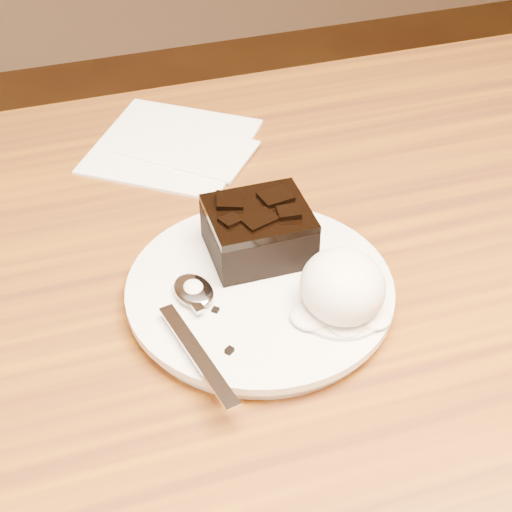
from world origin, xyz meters
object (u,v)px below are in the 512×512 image
object	(u,v)px
ice_cream_scoop	(343,287)
napkin	(172,145)
plate	(260,294)
brownie	(258,234)
spoon	(194,292)

from	to	relation	value
ice_cream_scoop	napkin	distance (m)	0.30
plate	ice_cream_scoop	world-z (taller)	ice_cream_scoop
brownie	spoon	world-z (taller)	brownie
ice_cream_scoop	brownie	bearing A→B (deg)	115.50
plate	ice_cream_scoop	xyz separation A→B (m)	(0.05, -0.04, 0.03)
plate	brownie	size ratio (longest dim) A/B	2.65
plate	spoon	distance (m)	0.05
spoon	napkin	size ratio (longest dim) A/B	1.11
ice_cream_scoop	napkin	bearing A→B (deg)	103.22
brownie	ice_cream_scoop	bearing A→B (deg)	-64.50
plate	brownie	world-z (taller)	brownie
brownie	ice_cream_scoop	world-z (taller)	ice_cream_scoop
brownie	spoon	distance (m)	0.07
plate	brownie	bearing A→B (deg)	73.76
plate	ice_cream_scoop	bearing A→B (deg)	-40.34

